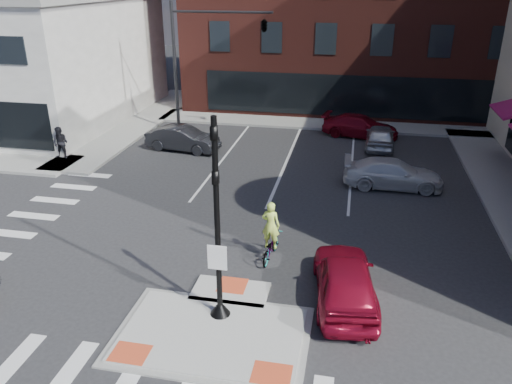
% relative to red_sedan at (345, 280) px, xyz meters
% --- Properties ---
extents(ground, '(120.00, 120.00, 0.00)m').
position_rel_red_sedan_xyz_m(ground, '(-3.55, -1.96, -0.76)').
color(ground, '#28282B').
rests_on(ground, ground).
extents(refuge_island, '(5.40, 4.65, 0.13)m').
position_rel_red_sedan_xyz_m(refuge_island, '(-3.55, -2.21, -0.71)').
color(refuge_island, gray).
rests_on(refuge_island, ground).
extents(sidewalk_nw, '(23.50, 20.50, 0.15)m').
position_rel_red_sedan_xyz_m(sidewalk_nw, '(-20.31, 13.33, -0.69)').
color(sidewalk_nw, gray).
rests_on(sidewalk_nw, ground).
extents(sidewalk_n, '(26.00, 3.00, 0.15)m').
position_rel_red_sedan_xyz_m(sidewalk_n, '(-0.55, 20.04, -0.69)').
color(sidewalk_n, gray).
rests_on(sidewalk_n, ground).
extents(building_far_left, '(10.00, 12.00, 10.00)m').
position_rel_red_sedan_xyz_m(building_far_left, '(-7.55, 50.04, 4.24)').
color(building_far_left, slate).
rests_on(building_far_left, ground).
extents(building_far_right, '(12.00, 12.00, 12.00)m').
position_rel_red_sedan_xyz_m(building_far_right, '(5.45, 52.04, 5.24)').
color(building_far_right, brown).
rests_on(building_far_right, ground).
extents(signal_pole, '(0.60, 0.60, 5.98)m').
position_rel_red_sedan_xyz_m(signal_pole, '(-3.55, -1.56, 1.59)').
color(signal_pole, black).
rests_on(signal_pole, refuge_island).
extents(mast_arm_signal, '(6.10, 2.24, 8.00)m').
position_rel_red_sedan_xyz_m(mast_arm_signal, '(-7.02, 16.04, 5.45)').
color(mast_arm_signal, black).
rests_on(mast_arm_signal, ground).
extents(red_sedan, '(2.34, 4.66, 1.52)m').
position_rel_red_sedan_xyz_m(red_sedan, '(0.00, 0.00, 0.00)').
color(red_sedan, maroon).
rests_on(red_sedan, ground).
extents(white_pickup, '(4.68, 2.00, 1.34)m').
position_rel_red_sedan_xyz_m(white_pickup, '(1.90, 9.70, -0.09)').
color(white_pickup, silver).
rests_on(white_pickup, ground).
extents(bg_car_dark, '(4.40, 2.05, 1.40)m').
position_rel_red_sedan_xyz_m(bg_car_dark, '(-9.69, 12.95, -0.06)').
color(bg_car_dark, '#25262A').
rests_on(bg_car_dark, ground).
extents(bg_car_silver, '(1.76, 4.10, 1.38)m').
position_rel_red_sedan_xyz_m(bg_car_silver, '(1.45, 15.67, -0.07)').
color(bg_car_silver, silver).
rests_on(bg_car_silver, ground).
extents(bg_car_red, '(4.96, 2.78, 1.36)m').
position_rel_red_sedan_xyz_m(bg_car_red, '(0.29, 17.67, -0.08)').
color(bg_car_red, maroon).
rests_on(bg_car_red, ground).
extents(cyclist, '(0.80, 1.81, 2.21)m').
position_rel_red_sedan_xyz_m(cyclist, '(-2.67, 2.03, -0.02)').
color(cyclist, '#3F3F44').
rests_on(cyclist, ground).
extents(pedestrian_a, '(0.85, 0.67, 1.75)m').
position_rel_red_sedan_xyz_m(pedestrian_a, '(-15.55, 9.92, 0.26)').
color(pedestrian_a, black).
rests_on(pedestrian_a, sidewalk_nw).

